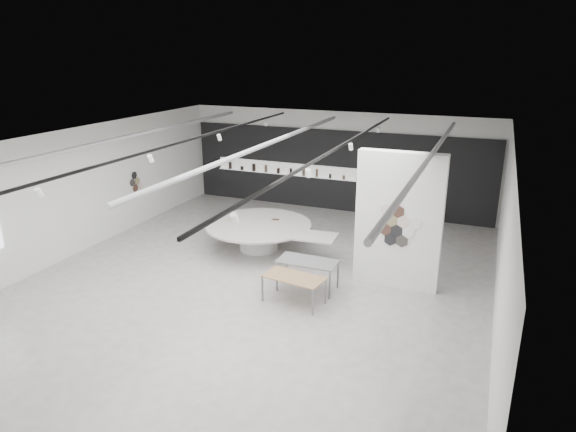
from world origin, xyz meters
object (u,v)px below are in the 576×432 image
at_px(sample_table_wood, 294,279).
at_px(kitchen_counter, 411,209).
at_px(sample_table_stone, 308,263).
at_px(partition_column, 399,221).
at_px(display_island, 260,233).

xyz_separation_m(sample_table_wood, kitchen_counter, (1.62, 7.49, -0.19)).
distance_m(sample_table_stone, kitchen_counter, 6.82).
distance_m(partition_column, sample_table_stone, 2.57).
relative_size(sample_table_wood, sample_table_stone, 1.02).
bearing_deg(partition_column, sample_table_stone, -152.66).
relative_size(partition_column, sample_table_stone, 2.32).
height_order(sample_table_wood, kitchen_counter, kitchen_counter).
distance_m(partition_column, display_island, 4.67).
bearing_deg(partition_column, sample_table_wood, -137.60).
xyz_separation_m(display_island, sample_table_stone, (2.31, -2.05, 0.18)).
bearing_deg(sample_table_wood, partition_column, 42.40).
bearing_deg(partition_column, kitchen_counter, 95.09).
relative_size(display_island, sample_table_wood, 2.75).
bearing_deg(display_island, kitchen_counter, 46.25).
relative_size(partition_column, sample_table_wood, 2.27).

